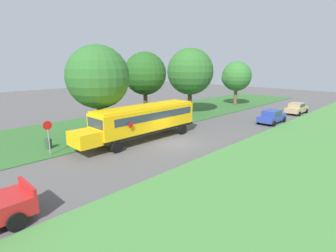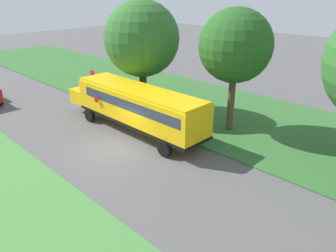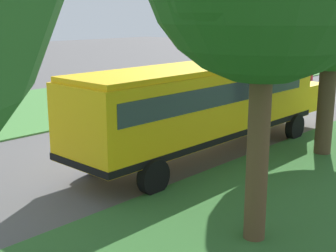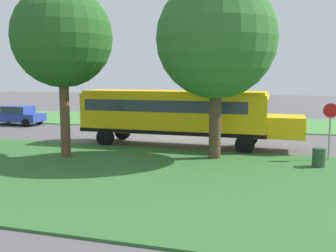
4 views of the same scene
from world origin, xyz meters
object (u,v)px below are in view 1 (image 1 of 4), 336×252
at_px(oak_tree_beside_bus, 97,77).
at_px(oak_tree_across_road, 235,77).
at_px(school_bus, 144,119).
at_px(oak_tree_far_end, 189,71).
at_px(stop_sign, 48,134).
at_px(oak_tree_roadside_mid, 146,74).
at_px(car_blue_nearest, 272,116).
at_px(car_tan_middle, 297,108).
at_px(trash_bin, 48,144).

height_order(oak_tree_beside_bus, oak_tree_across_road, oak_tree_beside_bus).
distance_m(school_bus, oak_tree_beside_bus, 5.54).
bearing_deg(oak_tree_far_end, stop_sign, -80.45).
height_order(oak_tree_roadside_mid, oak_tree_across_road, oak_tree_roadside_mid).
height_order(car_blue_nearest, oak_tree_roadside_mid, oak_tree_roadside_mid).
relative_size(car_blue_nearest, oak_tree_across_road, 0.60).
bearing_deg(oak_tree_beside_bus, oak_tree_far_end, 98.45).
relative_size(oak_tree_beside_bus, oak_tree_across_road, 1.17).
xyz_separation_m(car_tan_middle, trash_bin, (-9.11, -30.80, -0.43)).
bearing_deg(oak_tree_across_road, oak_tree_roadside_mid, -90.18).
height_order(oak_tree_beside_bus, oak_tree_roadside_mid, oak_tree_beside_bus).
xyz_separation_m(car_tan_middle, oak_tree_far_end, (-10.88, -10.67, 5.07)).
xyz_separation_m(oak_tree_roadside_mid, stop_sign, (2.93, -12.46, -4.02)).
bearing_deg(car_blue_nearest, oak_tree_far_end, -167.96).
xyz_separation_m(car_blue_nearest, trash_bin, (-9.11, -22.45, -0.43)).
height_order(oak_tree_roadside_mid, stop_sign, oak_tree_roadside_mid).
height_order(school_bus, stop_sign, school_bus).
height_order(stop_sign, trash_bin, stop_sign).
xyz_separation_m(oak_tree_beside_bus, oak_tree_across_road, (-1.70, 26.83, -0.91)).
distance_m(oak_tree_roadside_mid, oak_tree_far_end, 8.25).
bearing_deg(stop_sign, oak_tree_across_road, 95.13).
bearing_deg(oak_tree_roadside_mid, trash_bin, -84.14).
bearing_deg(oak_tree_beside_bus, oak_tree_roadside_mid, 103.57).
bearing_deg(oak_tree_beside_bus, car_tan_middle, 71.87).
bearing_deg(school_bus, car_tan_middle, 76.62).
xyz_separation_m(car_tan_middle, oak_tree_roadside_mid, (-10.33, -18.90, 4.88)).
height_order(car_blue_nearest, oak_tree_far_end, oak_tree_far_end).
bearing_deg(stop_sign, oak_tree_far_end, 99.55).
bearing_deg(oak_tree_roadside_mid, car_blue_nearest, 45.59).
relative_size(oak_tree_far_end, stop_sign, 3.29).
relative_size(oak_tree_across_road, trash_bin, 8.12).
relative_size(car_blue_nearest, oak_tree_beside_bus, 0.51).
distance_m(school_bus, trash_bin, 8.26).
xyz_separation_m(car_blue_nearest, car_tan_middle, (0.00, 8.35, 0.00)).
relative_size(school_bus, oak_tree_roadside_mid, 1.51).
bearing_deg(oak_tree_beside_bus, school_bus, 42.14).
bearing_deg(car_blue_nearest, trash_bin, -112.09).
distance_m(car_blue_nearest, oak_tree_beside_bus, 20.38).
distance_m(school_bus, stop_sign, 8.08).
bearing_deg(stop_sign, car_tan_middle, 76.72).
relative_size(oak_tree_beside_bus, oak_tree_roadside_mid, 1.04).
bearing_deg(car_tan_middle, car_blue_nearest, -90.00).
relative_size(car_tan_middle, oak_tree_roadside_mid, 0.54).
xyz_separation_m(school_bus, car_tan_middle, (5.59, 23.48, -1.05)).
xyz_separation_m(school_bus, oak_tree_far_end, (-5.29, 12.81, 4.03)).
bearing_deg(oak_tree_roadside_mid, car_tan_middle, 61.33).
xyz_separation_m(car_tan_middle, oak_tree_across_road, (-10.27, 0.65, 3.94)).
height_order(oak_tree_roadside_mid, oak_tree_far_end, oak_tree_far_end).
bearing_deg(oak_tree_across_road, oak_tree_far_end, -93.06).
distance_m(school_bus, car_tan_middle, 24.16).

